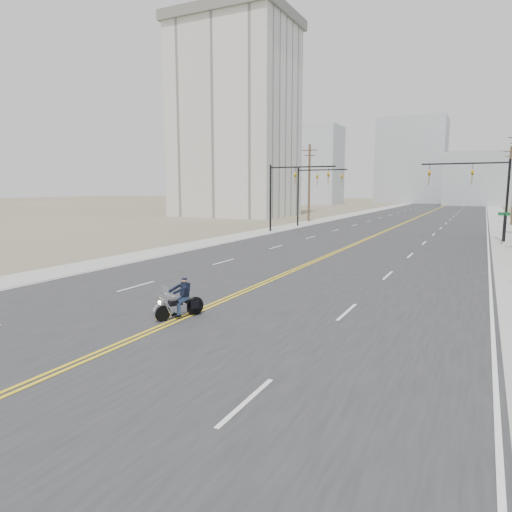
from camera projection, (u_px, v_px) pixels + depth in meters
The scene contains 16 objects.
ground_plane at pixel (171, 323), 15.52m from camera, with size 400.00×400.00×0.00m, color #776D56.
road at pixel (422, 215), 77.49m from camera, with size 20.00×200.00×0.01m, color #303033.
sidewalk_left at pixel (355, 214), 82.56m from camera, with size 3.00×200.00×0.01m, color #A5A5A0.
sidewalk_right at pixel (499, 217), 72.42m from camera, with size 3.00×200.00×0.01m, color #A5A5A0.
traffic_mast_left at pixel (288, 185), 47.08m from camera, with size 7.10×0.26×7.00m.
traffic_mast_right at pixel (482, 184), 39.16m from camera, with size 7.10×0.26×7.00m.
traffic_mast_far at pixel (311, 186), 54.32m from camera, with size 6.10×0.26×7.00m.
street_sign at pixel (504, 222), 37.05m from camera, with size 0.90×0.06×2.62m.
utility_pole_e at pixel (509, 181), 71.14m from camera, with size 2.20×0.30×11.00m.
utility_pole_left at pixel (309, 182), 62.72m from camera, with size 2.20×0.30×10.50m.
apartment_block at pixel (235, 124), 74.36m from camera, with size 18.00×14.00×30.00m, color silver.
haze_bldg_a at pixel (315, 166), 131.15m from camera, with size 14.00×12.00×22.00m, color #B7BCC6.
haze_bldg_b at pixel (481, 179), 121.63m from camera, with size 18.00×14.00×14.00m, color #ADB2B7.
haze_bldg_d at pixel (411, 161), 142.85m from camera, with size 20.00×15.00×26.00m, color #ADB2B7.
haze_bldg_f at pixel (287, 178), 151.49m from camera, with size 12.00×12.00×16.00m, color #ADB2B7.
motorcyclist at pixel (179, 298), 16.01m from camera, with size 0.79×1.85×1.45m, color black, non-canonical shape.
Camera 1 is at (9.28, -12.15, 4.55)m, focal length 32.00 mm.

